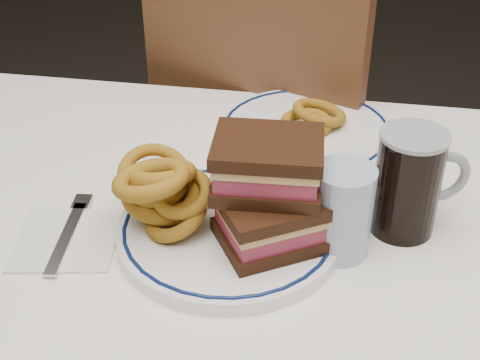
% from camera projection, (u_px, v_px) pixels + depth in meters
% --- Properties ---
extents(dining_table, '(1.27, 0.87, 0.75)m').
position_uv_depth(dining_table, '(259.00, 300.00, 0.93)').
color(dining_table, white).
rests_on(dining_table, floor).
extents(chair_far, '(0.59, 0.59, 0.98)m').
position_uv_depth(chair_far, '(277.00, 155.00, 1.46)').
color(chair_far, '#452316').
rests_on(chair_far, floor).
extents(main_plate, '(0.29, 0.29, 0.02)m').
position_uv_depth(main_plate, '(229.00, 230.00, 0.87)').
color(main_plate, white).
rests_on(main_plate, dining_table).
extents(reuben_sandwich, '(0.17, 0.16, 0.14)m').
position_uv_depth(reuben_sandwich, '(271.00, 192.00, 0.81)').
color(reuben_sandwich, black).
rests_on(reuben_sandwich, main_plate).
extents(onion_rings_main, '(0.14, 0.14, 0.13)m').
position_uv_depth(onion_rings_main, '(164.00, 190.00, 0.85)').
color(onion_rings_main, brown).
rests_on(onion_rings_main, main_plate).
extents(ketchup_ramekin, '(0.05, 0.05, 0.03)m').
position_uv_depth(ketchup_ramekin, '(237.00, 173.00, 0.94)').
color(ketchup_ramekin, silver).
rests_on(ketchup_ramekin, main_plate).
extents(beer_mug, '(0.13, 0.09, 0.14)m').
position_uv_depth(beer_mug, '(410.00, 182.00, 0.85)').
color(beer_mug, black).
rests_on(beer_mug, dining_table).
extents(water_glass, '(0.08, 0.08, 0.12)m').
position_uv_depth(water_glass, '(342.00, 211.00, 0.82)').
color(water_glass, '#A0B6CF').
rests_on(water_glass, dining_table).
extents(far_plate, '(0.29, 0.29, 0.02)m').
position_uv_depth(far_plate, '(306.00, 131.00, 1.09)').
color(far_plate, white).
rests_on(far_plate, dining_table).
extents(onion_rings_far, '(0.11, 0.11, 0.04)m').
position_uv_depth(onion_rings_far, '(313.00, 117.00, 1.08)').
color(onion_rings_far, brown).
rests_on(onion_rings_far, far_plate).
extents(napkin_fork, '(0.15, 0.17, 0.01)m').
position_uv_depth(napkin_fork, '(67.00, 238.00, 0.87)').
color(napkin_fork, white).
rests_on(napkin_fork, dining_table).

